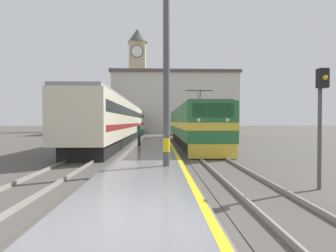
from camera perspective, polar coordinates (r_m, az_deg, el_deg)
name	(u,v)px	position (r m, az deg, el deg)	size (l,w,h in m)	color
ground_plane	(155,138)	(35.42, -2.86, -2.53)	(200.00, 200.00, 0.00)	#514C47
platform	(154,139)	(30.42, -3.01, -2.86)	(3.43, 140.00, 0.26)	slate
rail_track_near	(185,140)	(30.57, 3.67, -3.02)	(2.83, 140.00, 0.16)	#514C47
rail_track_far	(123,140)	(30.70, -9.68, -3.02)	(2.83, 140.00, 0.16)	#514C47
locomotive_train	(191,125)	(24.47, 5.06, 0.13)	(2.92, 20.02, 4.48)	black
passenger_train	(131,121)	(38.66, -8.08, 1.01)	(2.92, 51.48, 4.08)	black
catenary_mast	(169,68)	(11.45, 0.11, 12.61)	(2.97, 0.30, 8.47)	#4C4C51
person_on_platform	(139,134)	(20.64, -6.30, -1.64)	(0.34, 0.34, 1.82)	#23232D
clock_tower	(138,77)	(62.78, -6.62, 10.64)	(4.54, 4.54, 23.92)	tan
station_building	(175,103)	(48.52, 1.44, 5.01)	(22.64, 8.16, 11.11)	beige
signal_post	(321,109)	(9.52, 30.37, 3.30)	(0.30, 0.39, 3.80)	#4C4C51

